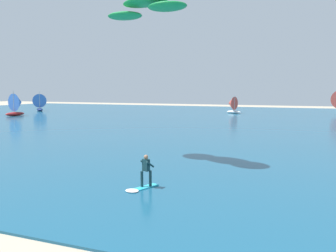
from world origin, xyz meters
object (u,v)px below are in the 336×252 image
at_px(kite, 145,8).
at_px(sailboat_far_left, 17,104).
at_px(sailboat_outermost, 39,102).
at_px(kitesurfer, 143,176).
at_px(sailboat_center_horizon, 232,105).

bearing_deg(kite, sailboat_far_left, 144.30).
relative_size(kite, sailboat_outermost, 1.67).
height_order(kitesurfer, kite, kite).
xyz_separation_m(kitesurfer, sailboat_center_horizon, (-6.82, 56.17, 1.15)).
relative_size(sailboat_center_horizon, sailboat_outermost, 0.89).
height_order(kite, sailboat_far_left, kite).
xyz_separation_m(sailboat_center_horizon, sailboat_outermost, (-42.32, -8.13, 0.22)).
height_order(kitesurfer, sailboat_far_left, sailboat_far_left).
relative_size(sailboat_center_horizon, sailboat_far_left, 0.83).
distance_m(sailboat_far_left, sailboat_outermost, 14.67).
bearing_deg(kitesurfer, sailboat_outermost, 135.65).
height_order(kitesurfer, sailboat_outermost, sailboat_outermost).
bearing_deg(kite, sailboat_center_horizon, 94.54).
distance_m(sailboat_center_horizon, sailboat_far_left, 41.60).
height_order(sailboat_center_horizon, sailboat_far_left, sailboat_far_left).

